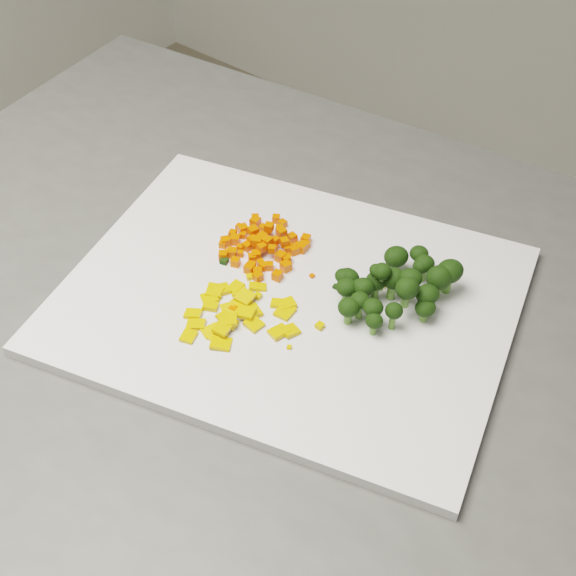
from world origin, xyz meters
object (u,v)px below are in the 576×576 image
Objects in this scene: counter_block at (301,551)px; pepper_pile at (236,312)px; cutting_board at (288,299)px; carrot_pile at (266,240)px; broccoli_pile at (399,282)px.

pepper_pile is at bearing -147.86° from counter_block.
pepper_pile is at bearing -109.60° from cutting_board.
carrot_pile is 0.83× the size of broccoli_pile.
broccoli_pile reaches higher than counter_block.
cutting_board is at bearing -32.33° from carrot_pile.
carrot_pile is at bearing 147.67° from cutting_board.
counter_block is 9.70× the size of pepper_pile.
cutting_board reaches higher than counter_block.
broccoli_pile reaches higher than pepper_pile.
pepper_pile is at bearing -66.48° from carrot_pile.
pepper_pile is at bearing -133.34° from broccoli_pile.
broccoli_pile is at bearing 57.05° from counter_block.
pepper_pile reaches higher than cutting_board.
pepper_pile is (0.04, -0.10, -0.01)m from carrot_pile.
carrot_pile is 0.11m from pepper_pile.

